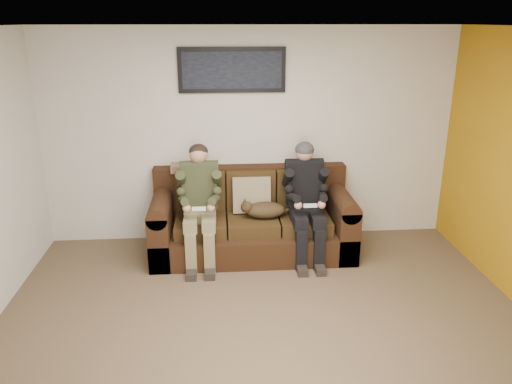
{
  "coord_description": "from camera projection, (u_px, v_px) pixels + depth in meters",
  "views": [
    {
      "loc": [
        -0.39,
        -3.7,
        2.65
      ],
      "look_at": [
        -0.01,
        1.2,
        0.95
      ],
      "focal_mm": 35.0,
      "sensor_mm": 36.0,
      "label": 1
    }
  ],
  "objects": [
    {
      "name": "floor",
      "position": [
        268.0,
        338.0,
        4.38
      ],
      "size": [
        5.0,
        5.0,
        0.0
      ],
      "primitive_type": "plane",
      "color": "brown",
      "rests_on": "ground"
    },
    {
      "name": "ceiling",
      "position": [
        270.0,
        28.0,
        3.53
      ],
      "size": [
        5.0,
        5.0,
        0.0
      ],
      "primitive_type": "plane",
      "rotation": [
        3.14,
        0.0,
        0.0
      ],
      "color": "silver",
      "rests_on": "ground"
    },
    {
      "name": "wall_back",
      "position": [
        250.0,
        137.0,
        6.08
      ],
      "size": [
        5.0,
        0.0,
        5.0
      ],
      "primitive_type": "plane",
      "rotation": [
        1.57,
        0.0,
        0.0
      ],
      "color": "beige",
      "rests_on": "ground"
    },
    {
      "name": "sofa",
      "position": [
        252.0,
        221.0,
        5.99
      ],
      "size": [
        2.35,
        1.01,
        0.96
      ],
      "color": "black",
      "rests_on": "ground"
    },
    {
      "name": "throw_pillow",
      "position": [
        252.0,
        195.0,
        5.93
      ],
      "size": [
        0.45,
        0.21,
        0.44
      ],
      "primitive_type": "cube",
      "rotation": [
        -0.21,
        0.0,
        0.0
      ],
      "color": "#857757",
      "rests_on": "sofa"
    },
    {
      "name": "throw_blanket",
      "position": [
        191.0,
        168.0,
        6.02
      ],
      "size": [
        0.48,
        0.23,
        0.09
      ],
      "primitive_type": "cube",
      "color": "gray",
      "rests_on": "sofa"
    },
    {
      "name": "person_left",
      "position": [
        200.0,
        197.0,
        5.63
      ],
      "size": [
        0.51,
        0.87,
        1.33
      ],
      "color": "olive",
      "rests_on": "sofa"
    },
    {
      "name": "person_right",
      "position": [
        306.0,
        194.0,
        5.72
      ],
      "size": [
        0.51,
        0.86,
        1.33
      ],
      "color": "black",
      "rests_on": "sofa"
    },
    {
      "name": "cat",
      "position": [
        264.0,
        210.0,
        5.77
      ],
      "size": [
        0.66,
        0.26,
        0.24
      ],
      "color": "#4B351D",
      "rests_on": "sofa"
    },
    {
      "name": "framed_poster",
      "position": [
        232.0,
        70.0,
        5.77
      ],
      "size": [
        1.25,
        0.05,
        0.52
      ],
      "color": "black",
      "rests_on": "wall_back"
    }
  ]
}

